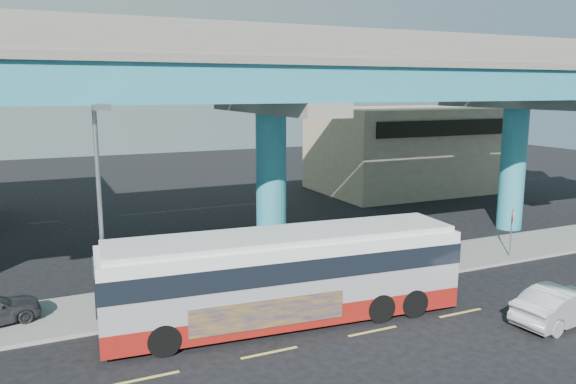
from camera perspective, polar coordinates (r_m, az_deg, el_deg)
name	(u,v)px	position (r m, az deg, el deg)	size (l,w,h in m)	color
ground	(368,328)	(21.10, 8.15, -13.53)	(120.00, 120.00, 0.00)	black
sidewalk	(302,280)	(25.53, 1.42, -8.92)	(70.00, 4.00, 0.15)	gray
lane_markings	(373,331)	(20.87, 8.60, -13.80)	(58.00, 0.12, 0.01)	#D8C64C
viaduct	(270,76)	(27.38, -1.87, 11.70)	(52.00, 12.40, 11.70)	teal
building_beige	(403,149)	(48.71, 11.57, 4.29)	(14.00, 10.23, 7.00)	#C2AB8A
transit_bus	(285,273)	(20.80, -0.26, -8.26)	(13.42, 3.89, 3.40)	maroon
sedan	(562,305)	(23.35, 26.11, -10.25)	(4.46, 2.02, 1.42)	#ADADB2
street_lamp	(100,183)	(19.92, -18.54, 0.84)	(0.50, 2.62, 8.11)	gray
stop_sign	(512,222)	(30.46, 21.81, -2.86)	(0.54, 0.55, 2.47)	gray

